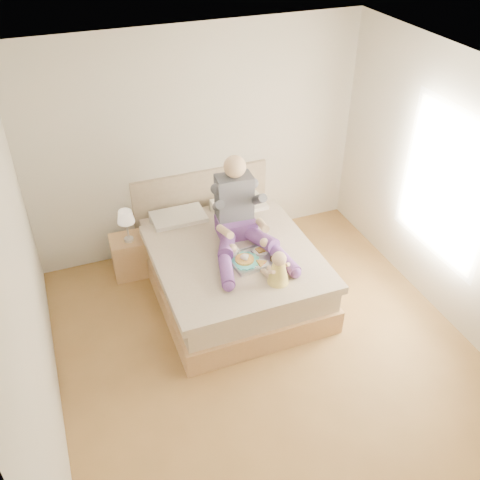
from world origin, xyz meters
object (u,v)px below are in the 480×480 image
object	(u,v)px
bed	(229,264)
tray	(253,257)
baby	(278,270)
nightstand	(130,256)
adult	(240,219)

from	to	relation	value
bed	tray	size ratio (longest dim) A/B	3.99
tray	baby	xyz separation A→B (m)	(0.09, -0.42, 0.11)
bed	baby	distance (m)	0.93
nightstand	baby	bearing A→B (deg)	-47.16
adult	bed	bearing A→B (deg)	-174.49
nightstand	tray	bearing A→B (deg)	-39.62
adult	baby	xyz separation A→B (m)	(0.10, -0.79, -0.14)
nightstand	baby	size ratio (longest dim) A/B	1.36
tray	baby	bearing A→B (deg)	-84.42
nightstand	bed	bearing A→B (deg)	-30.87
bed	tray	xyz separation A→B (m)	(0.14, -0.37, 0.33)
nightstand	baby	world-z (taller)	baby
bed	nightstand	xyz separation A→B (m)	(-1.00, 0.65, -0.07)
adult	tray	distance (m)	0.45
baby	bed	bearing A→B (deg)	89.17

